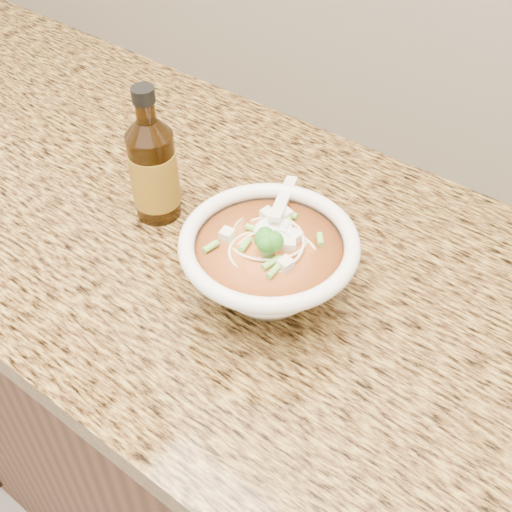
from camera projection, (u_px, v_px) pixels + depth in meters
The scene contains 4 objects.
cabinet at pixel (244, 414), 1.25m from camera, with size 4.00×0.65×0.86m, color black.
counter_slab at pixel (240, 248), 0.93m from camera, with size 4.00×0.68×0.04m, color olive.
soup_bowl at pixel (269, 266), 0.80m from camera, with size 0.22×0.24×0.12m.
hot_sauce_bottle at pixel (154, 170), 0.90m from camera, with size 0.07×0.07×0.21m.
Camera 1 is at (0.42, 1.16, 1.53)m, focal length 45.00 mm.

